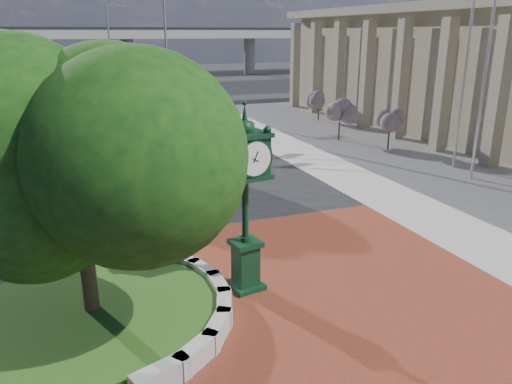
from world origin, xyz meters
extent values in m
plane|color=black|center=(0.00, 0.00, 0.00)|extent=(200.00, 200.00, 0.00)
cube|color=maroon|center=(0.00, -1.00, 0.02)|extent=(12.00, 12.00, 0.04)
cube|color=#9E9B93|center=(16.00, 10.00, 0.02)|extent=(20.00, 50.00, 0.04)
cube|color=#9E9B93|center=(-3.91, -3.01, 0.27)|extent=(1.29, 0.76, 0.54)
cube|color=#9E9B93|center=(-3.05, -2.54, 0.27)|extent=(1.20, 1.04, 0.54)
cube|color=#9E9B93|center=(-2.38, -1.84, 0.27)|extent=(1.00, 1.22, 0.54)
cube|color=#9E9B93|center=(-1.95, -0.96, 0.27)|extent=(0.71, 1.30, 0.54)
cube|color=#9E9B93|center=(-1.80, 0.00, 0.27)|extent=(0.35, 1.25, 0.54)
cube|color=#9E9B93|center=(-1.95, 0.96, 0.27)|extent=(0.71, 1.30, 0.54)
cube|color=#9E9B93|center=(-2.38, 1.84, 0.27)|extent=(1.00, 1.22, 0.54)
cube|color=#9E9B93|center=(-3.05, 2.54, 0.27)|extent=(1.20, 1.04, 0.54)
cube|color=#9E9B93|center=(-3.91, 3.01, 0.27)|extent=(1.29, 0.76, 0.54)
cylinder|color=#183F12|center=(-5.00, 0.00, 0.20)|extent=(6.10, 6.10, 0.40)
cube|color=black|center=(16.80, 12.00, 4.00)|extent=(0.30, 40.00, 5.50)
cube|color=#9E9B93|center=(0.00, 70.00, 6.50)|extent=(90.00, 12.00, 1.20)
cube|color=black|center=(0.00, 70.00, 7.30)|extent=(90.00, 12.00, 0.40)
cylinder|color=#9E9B93|center=(5.00, 70.00, 3.00)|extent=(1.80, 1.80, 6.00)
cylinder|color=#9E9B93|center=(25.00, 70.00, 3.00)|extent=(1.80, 1.80, 6.00)
cylinder|color=#38281C|center=(-5.00, 0.00, 1.08)|extent=(0.36, 0.36, 2.17)
sphere|color=#10390F|center=(-5.00, 0.00, 3.73)|extent=(5.20, 5.20, 5.20)
cylinder|color=#38281C|center=(-4.00, 18.00, 0.96)|extent=(0.36, 0.36, 1.92)
sphere|color=#10390F|center=(-4.00, 18.00, 3.25)|extent=(4.40, 4.40, 4.40)
cube|color=black|center=(-0.94, 0.24, 0.09)|extent=(1.00, 1.00, 0.17)
cube|color=black|center=(-0.94, 0.24, 0.75)|extent=(0.69, 0.69, 1.18)
cube|color=black|center=(-0.94, 0.24, 1.38)|extent=(0.87, 0.87, 0.13)
cylinder|color=black|center=(-0.94, 0.24, 2.35)|extent=(0.18, 0.18, 1.83)
cube|color=black|center=(-0.94, 0.24, 3.81)|extent=(1.12, 1.12, 0.97)
cylinder|color=white|center=(-0.85, -0.25, 3.81)|extent=(0.86, 0.22, 0.86)
cylinder|color=white|center=(-1.03, 0.74, 3.81)|extent=(0.86, 0.22, 0.86)
cylinder|color=white|center=(-1.44, 0.15, 3.81)|extent=(0.22, 0.86, 0.86)
cylinder|color=white|center=(-0.44, 0.33, 3.81)|extent=(0.22, 0.86, 0.86)
sphere|color=black|center=(-0.94, 0.24, 4.48)|extent=(0.47, 0.47, 0.47)
cone|color=black|center=(-0.94, 0.24, 4.83)|extent=(0.19, 0.19, 0.54)
imported|color=#5E1C0D|center=(0.62, 41.01, 0.75)|extent=(2.83, 4.73, 1.51)
cylinder|color=silver|center=(12.97, 6.54, 5.56)|extent=(0.13, 0.13, 11.11)
cylinder|color=silver|center=(13.63, 8.50, 5.65)|extent=(0.14, 0.14, 11.31)
cylinder|color=slate|center=(2.96, 29.40, 5.13)|extent=(0.18, 0.18, 10.26)
cylinder|color=slate|center=(0.00, 44.00, 4.69)|extent=(0.17, 0.17, 9.38)
cube|color=slate|center=(0.94, 43.98, 9.38)|extent=(1.88, 0.19, 0.13)
cube|color=slate|center=(1.77, 43.97, 9.28)|extent=(0.53, 0.27, 0.16)
cylinder|color=#38281C|center=(12.89, 13.23, 0.60)|extent=(0.10, 0.10, 1.20)
sphere|color=#C763A9|center=(12.89, 13.23, 1.60)|extent=(1.20, 1.20, 1.20)
cylinder|color=#38281C|center=(11.55, 16.78, 0.60)|extent=(0.10, 0.10, 1.20)
sphere|color=#C763A9|center=(11.55, 16.78, 1.60)|extent=(1.20, 1.20, 1.20)
cylinder|color=#38281C|center=(13.90, 24.10, 0.60)|extent=(0.10, 0.10, 1.20)
sphere|color=#C763A9|center=(13.90, 24.10, 1.60)|extent=(1.20, 1.20, 1.20)
camera|label=1|loc=(-5.11, -11.39, 6.78)|focal=35.00mm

